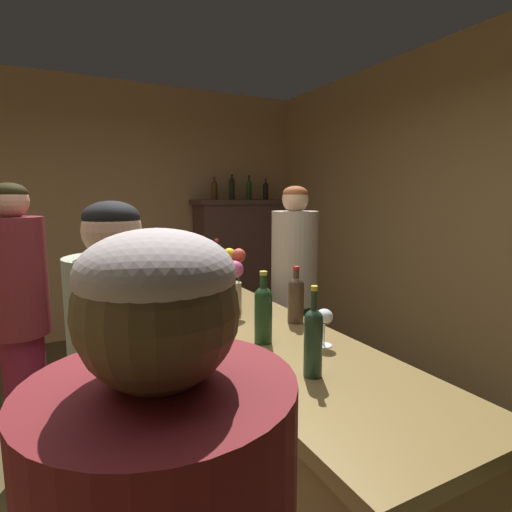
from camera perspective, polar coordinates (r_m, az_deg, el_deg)
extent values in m
cube|color=tan|center=(4.88, -23.76, 5.83)|extent=(5.37, 0.12, 2.87)
cube|color=brown|center=(2.42, -4.30, -19.28)|extent=(0.53, 2.83, 0.94)
cube|color=brown|center=(2.24, -4.44, -8.00)|extent=(0.61, 2.94, 0.05)
cube|color=#4C312C|center=(5.09, -2.27, -0.82)|extent=(1.08, 0.40, 1.56)
cube|color=#47312E|center=(5.02, -2.32, 7.65)|extent=(1.16, 0.46, 0.06)
cylinder|color=#4D2C1C|center=(3.15, -15.15, -0.75)|extent=(0.07, 0.07, 0.24)
sphere|color=#4D2C1C|center=(3.14, -15.23, 1.41)|extent=(0.07, 0.07, 0.07)
cylinder|color=#4D2C1C|center=(3.13, -15.26, 2.22)|extent=(0.03, 0.03, 0.09)
cylinder|color=red|center=(3.13, -15.30, 3.19)|extent=(0.03, 0.03, 0.02)
cylinder|color=#4A351F|center=(3.33, -16.05, -0.43)|extent=(0.08, 0.08, 0.22)
sphere|color=#4A351F|center=(3.32, -16.13, 1.49)|extent=(0.08, 0.08, 0.08)
cylinder|color=#4A351F|center=(3.31, -16.16, 2.25)|extent=(0.03, 0.03, 0.09)
cylinder|color=black|center=(3.31, -16.19, 3.16)|extent=(0.03, 0.03, 0.02)
cylinder|color=#1C391A|center=(1.69, 1.04, -8.97)|extent=(0.07, 0.07, 0.20)
sphere|color=#1C391A|center=(1.67, 1.05, -5.68)|extent=(0.07, 0.07, 0.07)
cylinder|color=#1C391A|center=(1.65, 1.05, -4.21)|extent=(0.03, 0.03, 0.09)
cylinder|color=gold|center=(1.64, 1.06, -2.44)|extent=(0.03, 0.03, 0.02)
cylinder|color=#203623|center=(1.40, 8.09, -12.73)|extent=(0.06, 0.06, 0.20)
sphere|color=#203623|center=(1.37, 8.18, -8.81)|extent=(0.06, 0.06, 0.06)
cylinder|color=#203623|center=(1.36, 8.22, -6.86)|extent=(0.02, 0.02, 0.10)
cylinder|color=gold|center=(1.34, 8.27, -4.54)|extent=(0.02, 0.02, 0.02)
cylinder|color=#1A341F|center=(2.65, -5.54, -2.24)|extent=(0.06, 0.06, 0.24)
sphere|color=#1A341F|center=(2.63, -5.57, 0.29)|extent=(0.06, 0.06, 0.06)
cylinder|color=#1A341F|center=(2.62, -5.58, 1.18)|extent=(0.02, 0.02, 0.08)
cylinder|color=#B32323|center=(2.62, -5.60, 2.24)|extent=(0.03, 0.03, 0.02)
cylinder|color=#422F20|center=(1.97, 5.65, -6.76)|extent=(0.08, 0.08, 0.18)
sphere|color=#422F20|center=(1.95, 5.69, -4.14)|extent=(0.08, 0.08, 0.08)
cylinder|color=#422F20|center=(1.94, 5.71, -3.05)|extent=(0.03, 0.03, 0.08)
cylinder|color=red|center=(1.93, 5.73, -1.71)|extent=(0.03, 0.03, 0.02)
cylinder|color=white|center=(3.34, -12.80, -2.21)|extent=(0.06, 0.06, 0.00)
cylinder|color=white|center=(3.33, -12.83, -1.43)|extent=(0.01, 0.01, 0.09)
ellipsoid|color=white|center=(3.32, -12.87, 0.00)|extent=(0.08, 0.08, 0.08)
cylinder|color=white|center=(1.71, 9.56, -12.36)|extent=(0.07, 0.07, 0.00)
cylinder|color=white|center=(1.69, 9.60, -10.90)|extent=(0.01, 0.01, 0.09)
ellipsoid|color=white|center=(1.67, 9.66, -8.44)|extent=(0.07, 0.07, 0.06)
ellipsoid|color=maroon|center=(1.68, 9.65, -9.02)|extent=(0.06, 0.06, 0.03)
cylinder|color=white|center=(1.83, -5.93, -10.84)|extent=(0.07, 0.07, 0.00)
cylinder|color=white|center=(1.82, -5.95, -9.58)|extent=(0.01, 0.01, 0.08)
ellipsoid|color=white|center=(1.80, -5.98, -7.34)|extent=(0.07, 0.07, 0.07)
cylinder|color=tan|center=(2.13, -3.45, -5.89)|extent=(0.10, 0.10, 0.16)
cylinder|color=#38602D|center=(2.11, -2.45, -2.68)|extent=(0.01, 0.01, 0.21)
sphere|color=#CD402E|center=(2.10, -2.47, 0.09)|extent=(0.07, 0.07, 0.07)
cylinder|color=#38602D|center=(2.13, -3.78, -2.58)|extent=(0.01, 0.01, 0.21)
sphere|color=gold|center=(2.11, -3.81, 0.18)|extent=(0.07, 0.07, 0.07)
cylinder|color=#38602D|center=(2.11, -4.44, -3.71)|extent=(0.01, 0.01, 0.14)
sphere|color=gold|center=(2.09, -4.46, -1.88)|extent=(0.06, 0.06, 0.06)
cylinder|color=#38602D|center=(2.07, -2.96, -3.82)|extent=(0.01, 0.01, 0.14)
sphere|color=#BC467F|center=(2.06, -2.98, -1.88)|extent=(0.09, 0.09, 0.09)
cylinder|color=white|center=(2.57, -9.00, -5.18)|extent=(0.16, 0.16, 0.01)
cylinder|color=#4A2B12|center=(4.89, -5.90, 9.04)|extent=(0.07, 0.07, 0.19)
sphere|color=#4A2B12|center=(4.89, -5.91, 10.14)|extent=(0.07, 0.07, 0.07)
cylinder|color=#4A2B12|center=(4.89, -5.92, 10.56)|extent=(0.02, 0.02, 0.07)
cylinder|color=red|center=(4.90, -5.93, 11.07)|extent=(0.03, 0.03, 0.02)
cylinder|color=black|center=(4.98, -3.42, 9.30)|extent=(0.06, 0.06, 0.23)
sphere|color=black|center=(4.98, -3.43, 10.62)|extent=(0.06, 0.06, 0.06)
cylinder|color=black|center=(4.98, -3.44, 11.09)|extent=(0.02, 0.02, 0.08)
cylinder|color=gold|center=(4.99, -3.44, 11.64)|extent=(0.03, 0.03, 0.02)
cylinder|color=#1A3F18|center=(5.08, -0.99, 9.12)|extent=(0.06, 0.06, 0.20)
sphere|color=#1A3F18|center=(5.08, -0.99, 10.24)|extent=(0.06, 0.06, 0.06)
cylinder|color=#1A3F18|center=(5.08, -1.00, 10.71)|extent=(0.03, 0.03, 0.08)
cylinder|color=black|center=(5.08, -1.00, 11.28)|extent=(0.03, 0.03, 0.02)
cylinder|color=black|center=(5.19, 1.37, 9.01)|extent=(0.07, 0.07, 0.18)
sphere|color=black|center=(5.19, 1.38, 10.01)|extent=(0.07, 0.07, 0.07)
cylinder|color=black|center=(5.19, 1.38, 10.43)|extent=(0.02, 0.02, 0.08)
cylinder|color=#AA1619|center=(5.19, 1.38, 10.94)|extent=(0.02, 0.02, 0.02)
cylinder|color=maroon|center=(2.72, -29.62, -18.11)|extent=(0.22, 0.22, 0.85)
cylinder|color=maroon|center=(2.50, -30.85, -2.54)|extent=(0.30, 0.30, 0.64)
sphere|color=tan|center=(2.46, -31.56, 6.69)|extent=(0.19, 0.19, 0.19)
ellipsoid|color=black|center=(2.46, -31.63, 7.67)|extent=(0.18, 0.18, 0.10)
sphere|color=brown|center=(0.47, -13.72, -7.52)|extent=(0.19, 0.19, 0.19)
ellipsoid|color=#B9ACAB|center=(0.46, -13.90, -2.51)|extent=(0.18, 0.18, 0.10)
cylinder|color=gray|center=(1.43, -18.95, -12.30)|extent=(0.31, 0.31, 0.61)
sphere|color=#DDA688|center=(1.34, -19.74, 3.47)|extent=(0.18, 0.18, 0.18)
ellipsoid|color=black|center=(1.34, -19.83, 5.23)|extent=(0.17, 0.17, 0.10)
cylinder|color=#1E344F|center=(2.92, 5.25, -14.94)|extent=(0.22, 0.22, 0.87)
cylinder|color=#AE9E8A|center=(2.72, 5.46, -0.26)|extent=(0.31, 0.31, 0.63)
sphere|color=#E2B189|center=(2.69, 5.58, 8.02)|extent=(0.17, 0.17, 0.17)
ellipsoid|color=#9C5029|center=(2.69, 5.59, 8.85)|extent=(0.16, 0.16, 0.10)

